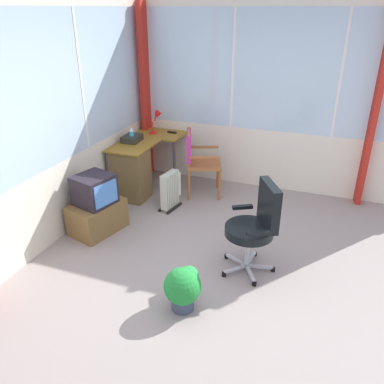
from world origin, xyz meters
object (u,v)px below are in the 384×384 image
(paper_tray, at_px, (132,138))
(potted_plant, at_px, (183,287))
(tv_remote, at_px, (172,132))
(office_chair, at_px, (257,222))
(desk, at_px, (132,170))
(spray_bottle, at_px, (132,135))
(tv_on_stand, at_px, (96,207))
(space_heater, at_px, (171,190))
(wooden_armchair, at_px, (195,155))
(desk_lamp, at_px, (158,118))

(paper_tray, height_order, potted_plant, paper_tray)
(tv_remote, xyz_separation_m, office_chair, (-1.94, -1.76, -0.21))
(desk, height_order, paper_tray, paper_tray)
(spray_bottle, height_order, paper_tray, spray_bottle)
(spray_bottle, height_order, tv_on_stand, spray_bottle)
(tv_on_stand, distance_m, space_heater, 1.08)
(wooden_armchair, distance_m, space_heater, 0.67)
(tv_remote, bearing_deg, spray_bottle, 158.62)
(potted_plant, bearing_deg, tv_on_stand, 58.57)
(desk, xyz_separation_m, spray_bottle, (0.21, 0.09, 0.46))
(office_chair, bearing_deg, spray_bottle, 57.93)
(desk_lamp, height_order, tv_on_stand, desk_lamp)
(space_heater, height_order, potted_plant, space_heater)
(paper_tray, relative_size, wooden_armchair, 0.31)
(office_chair, bearing_deg, tv_remote, 42.16)
(space_heater, bearing_deg, paper_tray, 64.42)
(desk, height_order, potted_plant, desk)
(wooden_armchair, bearing_deg, desk_lamp, 63.96)
(desk_lamp, xyz_separation_m, tv_on_stand, (-1.81, 0.01, -0.67))
(desk_lamp, relative_size, office_chair, 0.36)
(tv_on_stand, bearing_deg, potted_plant, -121.43)
(desk, bearing_deg, space_heater, -101.86)
(paper_tray, bearing_deg, desk, -156.40)
(paper_tray, bearing_deg, potted_plant, -142.67)
(desk_lamp, distance_m, office_chair, 2.78)
(tv_remote, distance_m, spray_bottle, 0.72)
(tv_remote, bearing_deg, desk_lamp, 110.10)
(office_chair, relative_size, tv_on_stand, 1.32)
(paper_tray, height_order, space_heater, paper_tray)
(wooden_armchair, bearing_deg, office_chair, -141.46)
(paper_tray, xyz_separation_m, potted_plant, (-2.18, -1.66, -0.57))
(desk_lamp, relative_size, paper_tray, 1.19)
(wooden_armchair, distance_m, office_chair, 1.96)
(tv_remote, bearing_deg, tv_on_stand, -177.07)
(wooden_armchair, height_order, tv_on_stand, wooden_armchair)
(tv_remote, relative_size, wooden_armchair, 0.16)
(tv_on_stand, relative_size, space_heater, 1.40)
(desk_lamp, height_order, paper_tray, desk_lamp)
(office_chair, height_order, space_heater, office_chair)
(office_chair, bearing_deg, potted_plant, 149.84)
(desk_lamp, bearing_deg, spray_bottle, 164.84)
(spray_bottle, height_order, wooden_armchair, spray_bottle)
(desk_lamp, relative_size, wooden_armchair, 0.37)
(wooden_armchair, bearing_deg, paper_tray, 101.39)
(wooden_armchair, bearing_deg, tv_remote, 52.80)
(spray_bottle, relative_size, potted_plant, 0.51)
(wooden_armchair, height_order, office_chair, office_chair)
(paper_tray, bearing_deg, tv_on_stand, -173.11)
(spray_bottle, relative_size, space_heater, 0.41)
(wooden_armchair, xyz_separation_m, office_chair, (-1.54, -1.22, -0.05))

